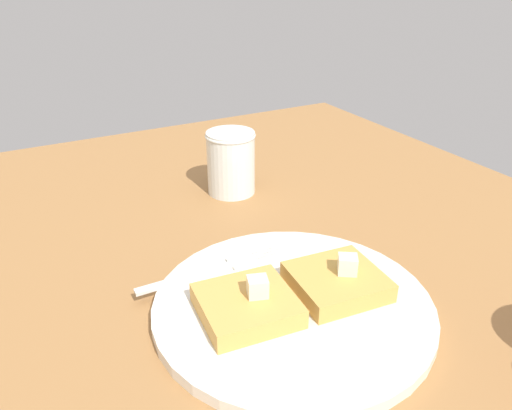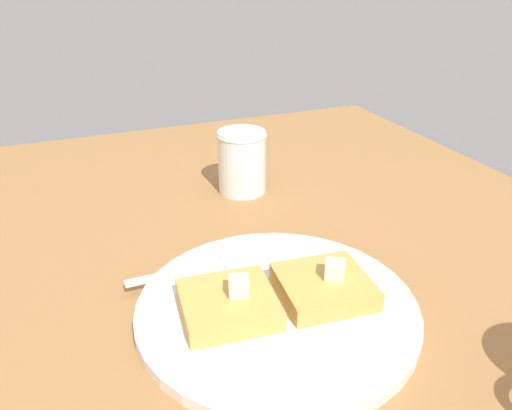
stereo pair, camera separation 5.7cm
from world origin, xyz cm
name	(u,v)px [view 2 (the right image)]	position (x,y,z in cm)	size (l,w,h in cm)	color
table_surface	(212,271)	(0.00, 0.00, 1.03)	(97.67, 97.67, 2.07)	#9A6A3C
plate	(277,308)	(-3.12, 10.35, 2.71)	(26.07, 26.07, 1.15)	silver
toast_slice_left	(324,286)	(-7.72, 10.79, 4.15)	(8.24, 7.83, 1.86)	gold
toast_slice_middle	(228,304)	(1.47, 9.91, 4.15)	(8.24, 7.83, 1.86)	gold
butter_pat_primary	(335,270)	(-8.62, 11.07, 5.96)	(1.77, 1.60, 1.77)	#F3EAC9
butter_pat_secondary	(239,286)	(0.50, 10.13, 5.96)	(1.77, 1.60, 1.77)	#F7EDC2
fork	(214,265)	(0.45, 2.36, 3.40)	(16.00, 2.21, 0.36)	silver
syrup_jar	(242,164)	(-9.67, -16.21, 6.12)	(6.84, 6.84, 8.73)	#3C180C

